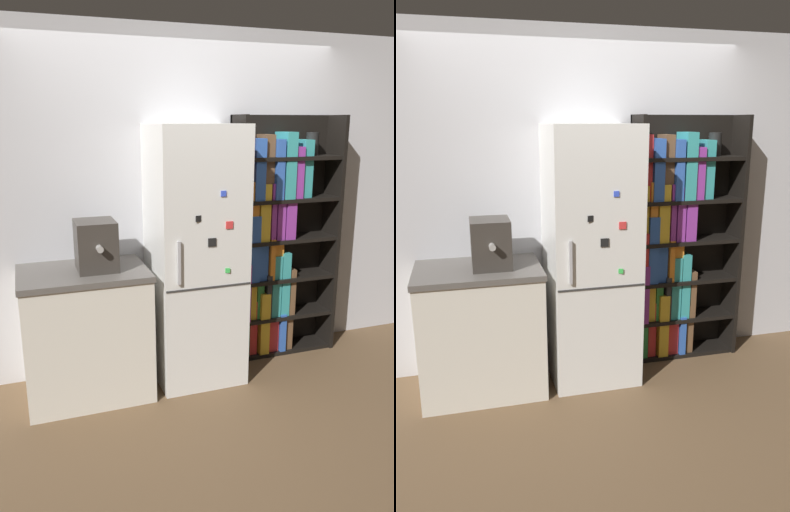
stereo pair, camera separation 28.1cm
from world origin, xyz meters
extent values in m
plane|color=brown|center=(0.00, 0.00, 0.00)|extent=(16.00, 16.00, 0.00)
cube|color=silver|center=(0.00, 0.47, 1.30)|extent=(8.00, 0.05, 2.60)
cube|color=white|center=(0.00, 0.15, 0.95)|extent=(0.64, 0.60, 1.91)
cube|color=#333333|center=(0.00, -0.16, 0.81)|extent=(0.62, 0.01, 0.01)
cube|color=#B2B2B7|center=(-0.22, -0.17, 1.01)|extent=(0.02, 0.02, 0.30)
cube|color=blue|center=(0.10, -0.16, 1.46)|extent=(0.04, 0.01, 0.04)
cube|color=red|center=(0.14, -0.16, 1.24)|extent=(0.05, 0.01, 0.05)
cube|color=black|center=(-0.08, -0.16, 1.30)|extent=(0.04, 0.02, 0.04)
cube|color=black|center=(0.02, -0.16, 1.13)|extent=(0.06, 0.01, 0.06)
cube|color=green|center=(0.13, -0.16, 0.92)|extent=(0.03, 0.02, 0.03)
cube|color=black|center=(0.41, 0.31, 0.99)|extent=(0.03, 0.28, 1.97)
cube|color=black|center=(1.27, 0.31, 0.99)|extent=(0.03, 0.28, 1.97)
cube|color=black|center=(0.84, 0.43, 0.99)|extent=(0.89, 0.03, 1.97)
cube|color=black|center=(0.84, 0.31, 0.01)|extent=(0.83, 0.25, 0.03)
cube|color=black|center=(0.84, 0.31, 0.33)|extent=(0.83, 0.25, 0.03)
cube|color=black|center=(0.84, 0.31, 0.66)|extent=(0.83, 0.25, 0.03)
cube|color=black|center=(0.84, 0.31, 0.99)|extent=(0.83, 0.25, 0.03)
cube|color=black|center=(0.84, 0.31, 1.31)|extent=(0.83, 0.25, 0.03)
cube|color=black|center=(0.84, 0.31, 1.64)|extent=(0.83, 0.25, 0.03)
cube|color=#338C3F|center=(0.47, 0.31, 0.26)|extent=(0.06, 0.20, 0.46)
cube|color=red|center=(0.54, 0.32, 0.26)|extent=(0.07, 0.19, 0.46)
cube|color=gold|center=(0.63, 0.30, 0.30)|extent=(0.08, 0.22, 0.53)
cube|color=red|center=(0.73, 0.31, 0.29)|extent=(0.09, 0.19, 0.52)
cube|color=#2D59B2|center=(0.81, 0.31, 0.19)|extent=(0.05, 0.23, 0.33)
cube|color=brown|center=(0.88, 0.31, 0.24)|extent=(0.06, 0.19, 0.42)
cube|color=purple|center=(0.46, 0.30, 0.58)|extent=(0.06, 0.24, 0.48)
cube|color=gold|center=(0.53, 0.31, 0.59)|extent=(0.05, 0.18, 0.49)
cube|color=#338C3F|center=(0.60, 0.32, 0.56)|extent=(0.06, 0.19, 0.43)
cube|color=#262628|center=(0.66, 0.30, 0.53)|extent=(0.04, 0.21, 0.37)
cube|color=teal|center=(0.74, 0.32, 0.60)|extent=(0.08, 0.22, 0.52)
cube|color=teal|center=(0.82, 0.30, 0.61)|extent=(0.07, 0.19, 0.54)
cube|color=brown|center=(0.89, 0.31, 0.54)|extent=(0.05, 0.21, 0.39)
cube|color=red|center=(0.46, 0.31, 0.88)|extent=(0.04, 0.24, 0.41)
cube|color=#2D59B2|center=(0.52, 0.31, 0.94)|extent=(0.08, 0.23, 0.54)
cube|color=#2D59B2|center=(0.61, 0.32, 0.92)|extent=(0.08, 0.19, 0.50)
cube|color=orange|center=(0.68, 0.31, 0.84)|extent=(0.04, 0.23, 0.34)
cube|color=orange|center=(0.75, 0.32, 0.89)|extent=(0.07, 0.19, 0.43)
cube|color=gold|center=(0.46, 0.32, 1.23)|extent=(0.04, 0.21, 0.45)
cube|color=orange|center=(0.52, 0.30, 1.24)|extent=(0.06, 0.19, 0.48)
cube|color=gold|center=(0.60, 0.31, 1.23)|extent=(0.09, 0.22, 0.45)
cube|color=purple|center=(0.68, 0.31, 1.23)|extent=(0.04, 0.20, 0.45)
cube|color=purple|center=(0.75, 0.30, 1.22)|extent=(0.07, 0.19, 0.43)
cube|color=purple|center=(0.84, 0.30, 1.17)|extent=(0.08, 0.20, 0.35)
cube|color=red|center=(0.47, 0.32, 1.58)|extent=(0.07, 0.19, 0.50)
cube|color=#2D59B2|center=(0.55, 0.30, 1.56)|extent=(0.08, 0.22, 0.47)
cube|color=brown|center=(0.64, 0.32, 1.58)|extent=(0.08, 0.18, 0.50)
cube|color=#2D59B2|center=(0.72, 0.30, 1.56)|extent=(0.07, 0.23, 0.46)
cube|color=teal|center=(0.81, 0.30, 1.59)|extent=(0.09, 0.22, 0.51)
cube|color=purple|center=(0.89, 0.31, 1.53)|extent=(0.07, 0.22, 0.40)
cube|color=teal|center=(0.98, 0.31, 1.56)|extent=(0.08, 0.18, 0.45)
cylinder|color=black|center=(1.05, 0.31, 1.75)|extent=(0.10, 0.10, 0.18)
cube|color=silver|center=(-0.82, 0.14, 0.45)|extent=(0.86, 0.62, 0.89)
cube|color=#5B5651|center=(-0.82, 0.14, 0.91)|extent=(0.88, 0.64, 0.04)
cube|color=#38332D|center=(-0.73, 0.12, 1.10)|extent=(0.27, 0.30, 0.34)
cylinder|color=#A5A39E|center=(-0.73, -0.05, 1.12)|extent=(0.04, 0.06, 0.04)
camera|label=1|loc=(-1.17, -3.22, 1.92)|focal=35.00mm
camera|label=2|loc=(-0.90, -3.31, 1.92)|focal=35.00mm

